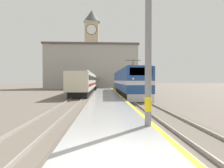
{
  "coord_description": "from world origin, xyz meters",
  "views": [
    {
      "loc": [
        -0.48,
        -3.87,
        2.32
      ],
      "look_at": [
        1.29,
        29.53,
        1.6
      ],
      "focal_mm": 28.0,
      "sensor_mm": 36.0,
      "label": 1
    }
  ],
  "objects_px": {
    "passenger_train": "(90,82)",
    "clock_tower": "(92,46)",
    "catenary_mast": "(150,23)",
    "locomotive_train": "(128,82)"
  },
  "relations": [
    {
      "from": "locomotive_train",
      "to": "catenary_mast",
      "type": "bearing_deg",
      "value": -95.54
    },
    {
      "from": "locomotive_train",
      "to": "clock_tower",
      "type": "relative_size",
      "value": 0.72
    },
    {
      "from": "catenary_mast",
      "to": "clock_tower",
      "type": "bearing_deg",
      "value": 96.01
    },
    {
      "from": "passenger_train",
      "to": "clock_tower",
      "type": "distance_m",
      "value": 21.39
    },
    {
      "from": "catenary_mast",
      "to": "locomotive_train",
      "type": "bearing_deg",
      "value": 84.46
    },
    {
      "from": "catenary_mast",
      "to": "clock_tower",
      "type": "xyz_separation_m",
      "value": [
        -5.72,
        54.4,
        9.64
      ]
    },
    {
      "from": "locomotive_train",
      "to": "catenary_mast",
      "type": "height_order",
      "value": "catenary_mast"
    },
    {
      "from": "locomotive_train",
      "to": "passenger_train",
      "type": "relative_size",
      "value": 0.41
    },
    {
      "from": "locomotive_train",
      "to": "passenger_train",
      "type": "bearing_deg",
      "value": 112.21
    },
    {
      "from": "passenger_train",
      "to": "clock_tower",
      "type": "height_order",
      "value": "clock_tower"
    }
  ]
}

